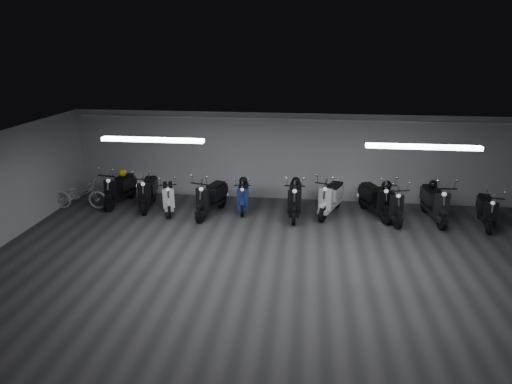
# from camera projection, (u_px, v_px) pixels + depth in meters

# --- Properties ---
(floor) EXTENTS (14.00, 10.00, 0.01)m
(floor) POSITION_uv_depth(u_px,v_px,m) (278.00, 275.00, 9.63)
(floor) COLOR #323234
(floor) RESTS_ON ground
(ceiling) EXTENTS (14.00, 10.00, 0.01)m
(ceiling) POSITION_uv_depth(u_px,v_px,m) (280.00, 151.00, 8.72)
(ceiling) COLOR gray
(ceiling) RESTS_ON ground
(back_wall) EXTENTS (14.00, 0.01, 2.80)m
(back_wall) POSITION_uv_depth(u_px,v_px,m) (290.00, 157.00, 13.88)
(back_wall) COLOR #ABABAD
(back_wall) RESTS_ON ground
(fluor_strip_left) EXTENTS (2.40, 0.18, 0.08)m
(fluor_strip_left) POSITION_uv_depth(u_px,v_px,m) (153.00, 140.00, 10.02)
(fluor_strip_left) COLOR white
(fluor_strip_left) RESTS_ON ceiling
(fluor_strip_right) EXTENTS (2.40, 0.18, 0.08)m
(fluor_strip_right) POSITION_uv_depth(u_px,v_px,m) (423.00, 147.00, 9.34)
(fluor_strip_right) COLOR white
(fluor_strip_right) RESTS_ON ceiling
(conduit) EXTENTS (13.60, 0.05, 0.05)m
(conduit) POSITION_uv_depth(u_px,v_px,m) (291.00, 119.00, 13.40)
(conduit) COLOR white
(conduit) RESTS_ON back_wall
(scooter_0) EXTENTS (0.89, 1.94, 1.39)m
(scooter_0) POSITION_uv_depth(u_px,v_px,m) (119.00, 184.00, 13.58)
(scooter_0) COLOR black
(scooter_0) RESTS_ON floor
(scooter_1) EXTENTS (0.87, 1.93, 1.38)m
(scooter_1) POSITION_uv_depth(u_px,v_px,m) (148.00, 187.00, 13.31)
(scooter_1) COLOR black
(scooter_1) RESTS_ON floor
(scooter_2) EXTENTS (1.07, 1.77, 1.25)m
(scooter_2) POSITION_uv_depth(u_px,v_px,m) (168.00, 192.00, 13.08)
(scooter_2) COLOR silver
(scooter_2) RESTS_ON floor
(scooter_3) EXTENTS (1.14, 2.01, 1.42)m
(scooter_3) POSITION_uv_depth(u_px,v_px,m) (211.00, 192.00, 12.76)
(scooter_3) COLOR black
(scooter_3) RESTS_ON floor
(scooter_4) EXTENTS (0.69, 1.65, 1.19)m
(scooter_4) POSITION_uv_depth(u_px,v_px,m) (243.00, 192.00, 13.15)
(scooter_4) COLOR navy
(scooter_4) RESTS_ON floor
(scooter_5) EXTENTS (0.64, 1.91, 1.42)m
(scooter_5) POSITION_uv_depth(u_px,v_px,m) (295.00, 194.00, 12.64)
(scooter_5) COLOR black
(scooter_5) RESTS_ON floor
(scooter_6) EXTENTS (1.28, 1.99, 1.40)m
(scooter_6) POSITION_uv_depth(u_px,v_px,m) (331.00, 192.00, 12.77)
(scooter_6) COLOR white
(scooter_6) RESTS_ON floor
(scooter_7) EXTENTS (1.27, 1.96, 1.39)m
(scooter_7) POSITION_uv_depth(u_px,v_px,m) (376.00, 194.00, 12.68)
(scooter_7) COLOR black
(scooter_7) RESTS_ON floor
(scooter_8) EXTENTS (1.05, 1.91, 1.35)m
(scooter_8) POSITION_uv_depth(u_px,v_px,m) (389.00, 198.00, 12.37)
(scooter_8) COLOR black
(scooter_8) RESTS_ON floor
(scooter_9) EXTENTS (0.83, 2.00, 1.45)m
(scooter_9) POSITION_uv_depth(u_px,v_px,m) (435.00, 197.00, 12.34)
(scooter_9) COLOR black
(scooter_9) RESTS_ON floor
(bicycle) EXTENTS (1.72, 0.75, 1.08)m
(bicycle) POSITION_uv_depth(u_px,v_px,m) (79.00, 192.00, 13.32)
(bicycle) COLOR silver
(bicycle) RESTS_ON floor
(scooter_10) EXTENTS (0.81, 1.75, 1.25)m
(scooter_10) POSITION_uv_depth(u_px,v_px,m) (487.00, 205.00, 11.99)
(scooter_10) COLOR black
(scooter_10) RESTS_ON floor
(helmet_0) EXTENTS (0.26, 0.26, 0.26)m
(helmet_0) POSITION_uv_depth(u_px,v_px,m) (243.00, 181.00, 13.28)
(helmet_0) COLOR black
(helmet_0) RESTS_ON scooter_4
(helmet_1) EXTENTS (0.24, 0.24, 0.24)m
(helmet_1) POSITION_uv_depth(u_px,v_px,m) (123.00, 173.00, 13.72)
(helmet_1) COLOR yellow
(helmet_1) RESTS_ON scooter_0
(helmet_2) EXTENTS (0.23, 0.23, 0.23)m
(helmet_2) POSITION_uv_depth(u_px,v_px,m) (433.00, 184.00, 12.50)
(helmet_2) COLOR black
(helmet_2) RESTS_ON scooter_9
(helmet_3) EXTENTS (0.28, 0.28, 0.28)m
(helmet_3) POSITION_uv_depth(u_px,v_px,m) (387.00, 185.00, 12.51)
(helmet_3) COLOR black
(helmet_3) RESTS_ON scooter_8
(helmet_4) EXTENTS (0.25, 0.25, 0.25)m
(helmet_4) POSITION_uv_depth(u_px,v_px,m) (296.00, 181.00, 12.79)
(helmet_4) COLOR black
(helmet_4) RESTS_ON scooter_5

